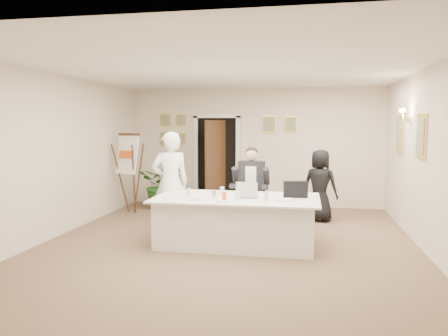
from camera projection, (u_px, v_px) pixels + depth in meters
name	position (u px, v px, depth m)	size (l,w,h in m)	color
floor	(229.00, 243.00, 7.12)	(7.00, 7.00, 0.00)	brown
ceiling	(229.00, 69.00, 6.85)	(6.00, 7.00, 0.02)	white
wall_back	(254.00, 147.00, 10.41)	(6.00, 0.10, 2.80)	beige
wall_front	(155.00, 189.00, 3.56)	(6.00, 0.10, 2.80)	beige
wall_left	(58.00, 156.00, 7.53)	(0.10, 7.00, 2.80)	beige
wall_right	(429.00, 161.00, 6.44)	(0.10, 7.00, 2.80)	beige
doorway	(217.00, 162.00, 10.43)	(1.14, 0.86, 2.20)	black
pictures_back_wall	(221.00, 128.00, 10.48)	(3.40, 0.06, 0.80)	#DEBD4C
pictures_right_wall	(409.00, 135.00, 7.58)	(0.06, 2.20, 0.80)	#DEBD4C
wall_sconce	(405.00, 115.00, 7.56)	(0.20, 0.30, 0.24)	gold
conference_table	(236.00, 221.00, 7.02)	(2.62, 1.40, 0.78)	white
seated_man	(251.00, 188.00, 8.03)	(0.66, 0.70, 1.54)	black
flip_chart	(131.00, 177.00, 9.52)	(0.61, 0.49, 1.71)	#321A10
standing_man	(170.00, 183.00, 7.73)	(0.66, 0.43, 1.81)	white
standing_woman	(320.00, 185.00, 8.73)	(0.71, 0.46, 1.45)	black
potted_palm	(163.00, 184.00, 10.04)	(1.05, 0.91, 1.16)	#1F521B
laptop	(247.00, 188.00, 6.97)	(0.34, 0.36, 0.28)	#B7BABC
laptop_bag	(296.00, 189.00, 6.92)	(0.38, 0.10, 0.26)	black
paper_stack	(284.00, 200.00, 6.64)	(0.29, 0.20, 0.03)	white
plate_left	(171.00, 198.00, 6.83)	(0.24, 0.24, 0.01)	white
plate_mid	(195.00, 200.00, 6.68)	(0.22, 0.22, 0.01)	white
plate_near	(223.00, 202.00, 6.52)	(0.22, 0.22, 0.01)	white
glass_a	(189.00, 193.00, 6.98)	(0.07, 0.07, 0.14)	silver
glass_b	(238.00, 196.00, 6.66)	(0.06, 0.06, 0.14)	silver
glass_c	(266.00, 197.00, 6.58)	(0.06, 0.06, 0.14)	silver
glass_d	(222.00, 191.00, 7.18)	(0.07, 0.07, 0.14)	silver
oj_glass	(224.00, 196.00, 6.66)	(0.07, 0.07, 0.13)	orange
steel_jug	(214.00, 195.00, 6.85)	(0.08, 0.08, 0.11)	silver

